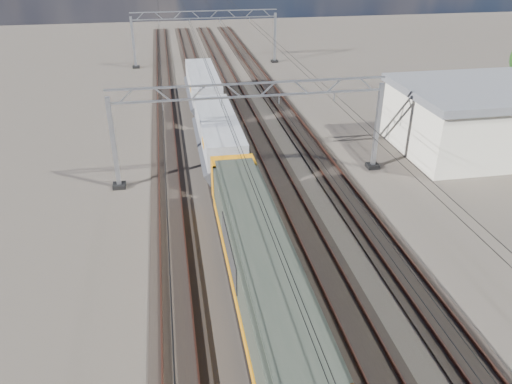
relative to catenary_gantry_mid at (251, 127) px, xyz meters
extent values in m
plane|color=#29241E|center=(0.00, -4.00, -3.91)|extent=(160.00, 160.00, 0.00)
cube|color=black|center=(-6.00, -4.00, -3.85)|extent=(2.60, 140.00, 0.12)
cube|color=brown|center=(-6.72, -4.00, -3.69)|extent=(0.08, 140.00, 0.16)
cube|color=brown|center=(-5.28, -4.00, -3.69)|extent=(0.08, 140.00, 0.16)
cube|color=black|center=(-2.00, -4.00, -3.85)|extent=(2.60, 140.00, 0.12)
cube|color=brown|center=(-2.72, -4.00, -3.69)|extent=(0.08, 140.00, 0.16)
cube|color=brown|center=(-1.28, -4.00, -3.69)|extent=(0.08, 140.00, 0.16)
cube|color=black|center=(2.00, -4.00, -3.85)|extent=(2.60, 140.00, 0.12)
cube|color=brown|center=(1.28, -4.00, -3.69)|extent=(0.08, 140.00, 0.16)
cube|color=brown|center=(2.72, -4.00, -3.69)|extent=(0.08, 140.00, 0.16)
cube|color=black|center=(6.00, -4.00, -3.85)|extent=(2.60, 140.00, 0.12)
cube|color=brown|center=(5.28, -4.00, -3.69)|extent=(0.08, 140.00, 0.16)
cube|color=brown|center=(6.72, -4.00, -3.69)|extent=(0.08, 140.00, 0.16)
cube|color=#9599A2|center=(-9.50, 0.00, -0.61)|extent=(0.30, 0.30, 6.60)
cube|color=#9599A2|center=(9.50, 0.00, -0.61)|extent=(0.30, 0.30, 6.60)
cube|color=black|center=(-9.50, 0.00, -3.76)|extent=(0.90, 0.90, 0.30)
cube|color=black|center=(9.50, 0.00, -3.76)|extent=(0.90, 0.90, 0.30)
cube|color=#9599A2|center=(0.00, 0.00, 3.14)|extent=(19.30, 0.18, 0.12)
cube|color=#9599A2|center=(0.00, 0.00, 2.24)|extent=(19.30, 0.18, 0.12)
cube|color=#9599A2|center=(-8.31, 0.00, 2.69)|extent=(1.03, 0.10, 0.94)
cube|color=#9599A2|center=(-5.94, 0.00, 2.69)|extent=(1.03, 0.10, 0.94)
cube|color=#9599A2|center=(-3.56, 0.00, 2.69)|extent=(1.03, 0.10, 0.94)
cube|color=#9599A2|center=(-1.19, 0.00, 2.69)|extent=(1.03, 0.10, 0.94)
cube|color=#9599A2|center=(1.19, 0.00, 2.69)|extent=(1.03, 0.10, 0.94)
cube|color=#9599A2|center=(3.56, 0.00, 2.69)|extent=(1.03, 0.10, 0.94)
cube|color=#9599A2|center=(5.94, 0.00, 2.69)|extent=(1.03, 0.10, 0.94)
cube|color=#9599A2|center=(8.31, 0.00, 2.69)|extent=(1.03, 0.10, 0.94)
cube|color=#9599A2|center=(-6.00, 0.00, 1.92)|extent=(0.06, 0.06, 0.65)
cube|color=#9599A2|center=(-2.00, 0.00, 1.92)|extent=(0.06, 0.06, 0.65)
cube|color=#9599A2|center=(2.00, 0.00, 1.92)|extent=(0.06, 0.06, 0.65)
cube|color=#9599A2|center=(6.00, 0.00, 1.92)|extent=(0.06, 0.06, 0.65)
cube|color=#9599A2|center=(-9.50, 36.00, -0.61)|extent=(0.30, 0.30, 6.60)
cube|color=#9599A2|center=(9.50, 36.00, -0.61)|extent=(0.30, 0.30, 6.60)
cube|color=black|center=(-9.50, 36.00, -3.76)|extent=(0.90, 0.90, 0.30)
cube|color=black|center=(9.50, 36.00, -3.76)|extent=(0.90, 0.90, 0.30)
cube|color=#9599A2|center=(0.00, 36.00, 3.14)|extent=(19.30, 0.18, 0.12)
cube|color=#9599A2|center=(0.00, 36.00, 2.24)|extent=(19.30, 0.18, 0.12)
cube|color=#9599A2|center=(-8.31, 36.00, 2.69)|extent=(1.03, 0.10, 0.94)
cube|color=#9599A2|center=(-5.94, 36.00, 2.69)|extent=(1.03, 0.10, 0.94)
cube|color=#9599A2|center=(-3.56, 36.00, 2.69)|extent=(1.03, 0.10, 0.94)
cube|color=#9599A2|center=(-1.19, 36.00, 2.69)|extent=(1.03, 0.10, 0.94)
cube|color=#9599A2|center=(1.19, 36.00, 2.69)|extent=(1.03, 0.10, 0.94)
cube|color=#9599A2|center=(3.56, 36.00, 2.69)|extent=(1.03, 0.10, 0.94)
cube|color=#9599A2|center=(5.94, 36.00, 2.69)|extent=(1.03, 0.10, 0.94)
cube|color=#9599A2|center=(8.31, 36.00, 2.69)|extent=(1.03, 0.10, 0.94)
cube|color=#9599A2|center=(-6.00, 36.00, 1.92)|extent=(0.06, 0.06, 0.65)
cube|color=#9599A2|center=(-2.00, 36.00, 1.92)|extent=(0.06, 0.06, 0.65)
cube|color=#9599A2|center=(2.00, 36.00, 1.92)|extent=(0.06, 0.06, 0.65)
cube|color=#9599A2|center=(6.00, 36.00, 1.92)|extent=(0.06, 0.06, 0.65)
cylinder|color=black|center=(-6.00, 4.00, 1.59)|extent=(0.03, 140.00, 0.03)
cylinder|color=black|center=(-6.00, 4.00, 2.09)|extent=(0.03, 140.00, 0.03)
cylinder|color=black|center=(-2.00, 4.00, 1.59)|extent=(0.03, 140.00, 0.03)
cylinder|color=black|center=(-2.00, 4.00, 2.09)|extent=(0.03, 140.00, 0.03)
cylinder|color=black|center=(2.00, 4.00, 1.59)|extent=(0.03, 140.00, 0.03)
cylinder|color=black|center=(2.00, 4.00, 2.09)|extent=(0.03, 140.00, 0.03)
cylinder|color=black|center=(6.00, 4.00, 1.59)|extent=(0.03, 140.00, 0.03)
cylinder|color=black|center=(6.00, 4.00, 2.09)|extent=(0.03, 140.00, 0.03)
cube|color=black|center=(-2.00, -8.02, -3.16)|extent=(2.20, 3.60, 0.60)
cube|color=black|center=(-2.00, -14.52, -2.78)|extent=(2.65, 20.00, 0.25)
cube|color=black|center=(-2.00, -14.52, -3.16)|extent=(2.20, 4.50, 0.75)
cube|color=#2B3229|center=(-2.00, -14.52, -1.36)|extent=(2.65, 17.00, 2.60)
cube|color=orange|center=(-3.34, -14.52, -2.36)|extent=(0.04, 17.00, 0.60)
cube|color=orange|center=(-0.66, -14.52, -2.36)|extent=(0.04, 17.00, 0.60)
cube|color=black|center=(-3.35, -13.52, -1.01)|extent=(0.05, 5.00, 1.40)
cube|color=black|center=(-0.65, -13.52, -1.01)|extent=(0.05, 5.00, 1.40)
cube|color=#2B3229|center=(-2.00, -14.52, 0.01)|extent=(2.25, 18.00, 0.15)
cube|color=orange|center=(-2.00, -5.42, -1.36)|extent=(2.65, 1.80, 2.60)
cube|color=orange|center=(-2.00, -4.47, -0.86)|extent=(2.60, 0.46, 1.52)
cube|color=black|center=(-2.55, -4.37, -0.76)|extent=(0.85, 0.08, 0.75)
cube|color=black|center=(-1.45, -4.37, -0.76)|extent=(0.85, 0.08, 0.75)
cylinder|color=black|center=(-2.85, -4.22, -2.76)|extent=(0.36, 0.50, 0.36)
cylinder|color=black|center=(-1.15, -4.22, -2.76)|extent=(0.36, 0.50, 0.36)
cylinder|color=white|center=(-2.60, -4.32, -2.16)|extent=(0.20, 0.08, 0.20)
cylinder|color=white|center=(-1.40, -4.32, -2.16)|extent=(0.20, 0.08, 0.20)
cube|color=black|center=(-2.00, -1.32, -3.19)|extent=(2.20, 2.60, 0.55)
cube|color=black|center=(-2.00, 7.68, -3.19)|extent=(2.20, 2.60, 0.55)
cube|color=black|center=(-2.00, 3.18, -2.83)|extent=(2.40, 13.00, 0.20)
cube|color=gray|center=(-2.00, 3.18, -1.11)|extent=(2.80, 12.00, 1.80)
cube|color=#46484E|center=(-2.95, 3.18, -2.36)|extent=(1.48, 12.00, 1.36)
cube|color=#46484E|center=(-1.05, 3.18, -2.36)|extent=(1.48, 12.00, 1.36)
cube|color=orange|center=(-3.42, 0.18, -1.01)|extent=(0.04, 1.20, 0.50)
cube|color=black|center=(-2.00, 12.88, -3.19)|extent=(2.20, 2.60, 0.55)
cube|color=black|center=(-2.00, 21.88, -3.19)|extent=(2.20, 2.60, 0.55)
cube|color=black|center=(-2.00, 17.38, -2.83)|extent=(2.40, 13.00, 0.20)
cube|color=gray|center=(-2.00, 17.38, -1.11)|extent=(2.80, 12.00, 1.80)
cube|color=#46484E|center=(-2.95, 17.38, -2.36)|extent=(1.48, 12.00, 1.36)
cube|color=#46484E|center=(-1.05, 17.38, -2.36)|extent=(1.48, 12.00, 1.36)
cube|color=orange|center=(-3.42, 14.38, -1.01)|extent=(0.04, 1.20, 0.50)
cube|color=silver|center=(22.00, 2.00, -1.51)|extent=(18.00, 10.00, 4.80)
camera|label=1|loc=(-5.55, -32.86, 12.17)|focal=35.00mm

